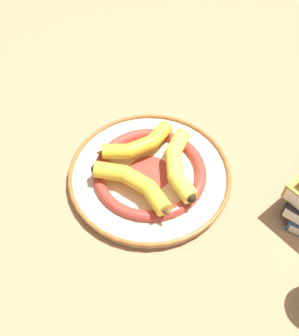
% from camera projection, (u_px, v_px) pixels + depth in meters
% --- Properties ---
extents(ground_plane, '(2.80, 2.80, 0.00)m').
position_uv_depth(ground_plane, '(160.00, 176.00, 0.92)').
color(ground_plane, '#A87A56').
extents(decorative_bowl, '(0.37, 0.37, 0.04)m').
position_uv_depth(decorative_bowl, '(150.00, 174.00, 0.90)').
color(decorative_bowl, beige).
rests_on(decorative_bowl, ground_plane).
extents(banana_a, '(0.16, 0.13, 0.03)m').
position_uv_depth(banana_a, '(138.00, 145.00, 0.90)').
color(banana_a, gold).
rests_on(banana_a, decorative_bowl).
extents(banana_b, '(0.09, 0.21, 0.04)m').
position_uv_depth(banana_b, '(178.00, 163.00, 0.87)').
color(banana_b, yellow).
rests_on(banana_b, decorative_bowl).
extents(banana_c, '(0.20, 0.11, 0.04)m').
position_uv_depth(banana_c, '(136.00, 184.00, 0.84)').
color(banana_c, yellow).
rests_on(banana_c, decorative_bowl).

